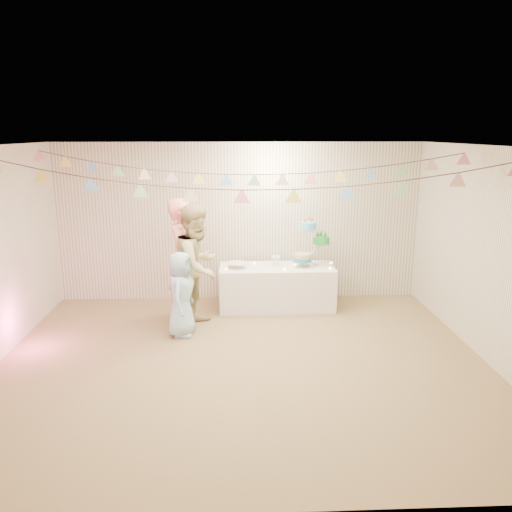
{
  "coord_description": "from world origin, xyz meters",
  "views": [
    {
      "loc": [
        -0.08,
        -5.63,
        2.76
      ],
      "look_at": [
        0.2,
        0.8,
        1.15
      ],
      "focal_mm": 35.0,
      "sensor_mm": 36.0,
      "label": 1
    }
  ],
  "objects_px": {
    "person_adult_a": "(184,260)",
    "person_adult_b": "(198,266)",
    "table": "(277,287)",
    "person_child": "(181,294)",
    "cake_stand": "(312,239)"
  },
  "relations": [
    {
      "from": "person_adult_a",
      "to": "person_adult_b",
      "type": "xyz_separation_m",
      "value": [
        0.21,
        -0.26,
        -0.03
      ]
    },
    {
      "from": "table",
      "to": "person_child",
      "type": "distance_m",
      "value": 1.78
    },
    {
      "from": "cake_stand",
      "to": "person_child",
      "type": "height_order",
      "value": "cake_stand"
    },
    {
      "from": "person_adult_b",
      "to": "table",
      "type": "bearing_deg",
      "value": -33.36
    },
    {
      "from": "table",
      "to": "person_child",
      "type": "bearing_deg",
      "value": -142.91
    },
    {
      "from": "person_child",
      "to": "cake_stand",
      "type": "bearing_deg",
      "value": -52.47
    },
    {
      "from": "person_adult_b",
      "to": "person_adult_a",
      "type": "bearing_deg",
      "value": 64.8
    },
    {
      "from": "cake_stand",
      "to": "person_adult_a",
      "type": "bearing_deg",
      "value": -165.28
    },
    {
      "from": "table",
      "to": "cake_stand",
      "type": "height_order",
      "value": "cake_stand"
    },
    {
      "from": "person_adult_b",
      "to": "person_child",
      "type": "bearing_deg",
      "value": 173.5
    },
    {
      "from": "table",
      "to": "person_adult_b",
      "type": "bearing_deg",
      "value": -148.8
    },
    {
      "from": "table",
      "to": "person_child",
      "type": "relative_size",
      "value": 1.52
    },
    {
      "from": "cake_stand",
      "to": "person_adult_a",
      "type": "xyz_separation_m",
      "value": [
        -1.96,
        -0.51,
        -0.2
      ]
    },
    {
      "from": "person_child",
      "to": "person_adult_a",
      "type": "bearing_deg",
      "value": 8.01
    },
    {
      "from": "person_adult_b",
      "to": "person_child",
      "type": "relative_size",
      "value": 1.5
    }
  ]
}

